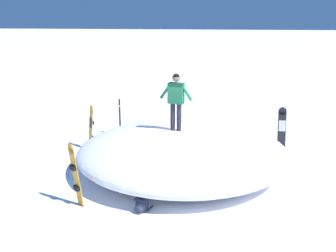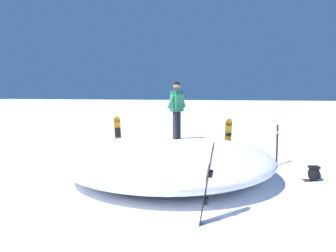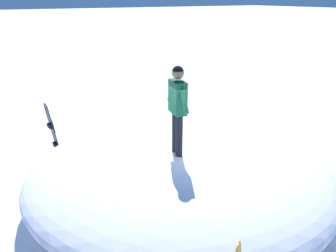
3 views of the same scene
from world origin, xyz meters
The scene contains 5 objects.
ground centered at (0.00, 0.00, 0.00)m, with size 240.00×240.00×0.00m, color white.
snow_mound centered at (0.25, 0.29, 0.58)m, with size 6.27×6.23×1.17m, color white.
snowboarder_standing centered at (0.46, 0.53, 2.19)m, with size 0.32×1.02×1.71m.
snowboard_primary_upright centered at (2.04, -2.80, 0.83)m, with size 0.29×0.29×1.61m.
backpack_far centered at (-2.57, 0.95, 0.19)m, with size 0.59×0.42×0.38m.
Camera 3 is at (3.88, 5.78, 4.05)m, focal length 37.72 mm.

